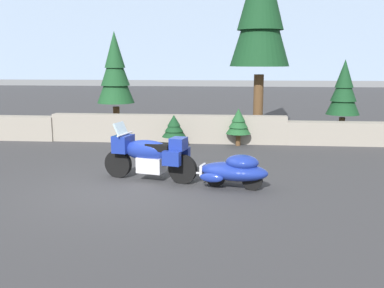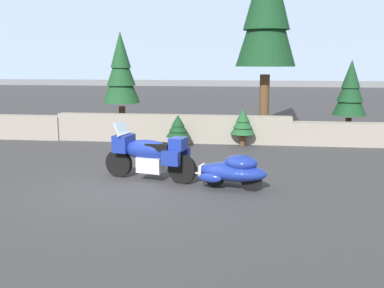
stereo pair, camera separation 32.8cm
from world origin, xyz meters
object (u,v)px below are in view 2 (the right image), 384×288
object	(u,v)px
pine_tree_secondary	(121,71)
pine_tree_far_right	(350,91)
touring_motorcycle	(149,154)
car_shaped_trailer	(233,170)
pine_tree_tall	(267,0)

from	to	relation	value
pine_tree_secondary	pine_tree_far_right	bearing A→B (deg)	-0.49
touring_motorcycle	pine_tree_secondary	size ratio (longest dim) A/B	0.60
car_shaped_trailer	pine_tree_far_right	bearing A→B (deg)	59.93
touring_motorcycle	pine_tree_tall	world-z (taller)	pine_tree_tall
touring_motorcycle	pine_tree_secondary	distance (m)	6.68
pine_tree_tall	car_shaped_trailer	bearing A→B (deg)	-96.63
car_shaped_trailer	pine_tree_tall	xyz separation A→B (m)	(0.85, 7.35, 4.48)
touring_motorcycle	pine_tree_tall	bearing A→B (deg)	67.58
touring_motorcycle	pine_tree_secondary	world-z (taller)	pine_tree_secondary
car_shaped_trailer	pine_tree_secondary	xyz separation A→B (m)	(-4.33, 6.49, 1.97)
pine_tree_far_right	pine_tree_tall	bearing A→B (deg)	162.12
pine_tree_tall	pine_tree_far_right	size ratio (longest dim) A/B	2.79
touring_motorcycle	car_shaped_trailer	xyz separation A→B (m)	(1.97, -0.50, -0.21)
pine_tree_tall	touring_motorcycle	bearing A→B (deg)	-112.42
touring_motorcycle	pine_tree_tall	xyz separation A→B (m)	(2.83, 6.85, 4.27)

